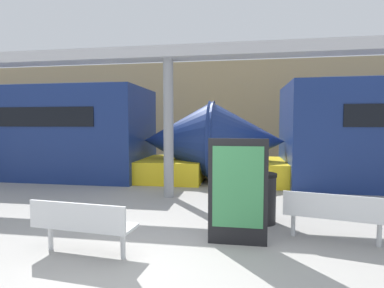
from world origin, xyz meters
The scene contains 8 objects.
ground_plane centered at (0.00, 0.00, 0.00)m, with size 60.00×60.00×0.00m, color #9E9B96.
station_wall centered at (0.00, 11.74, 2.50)m, with size 56.00×0.20×5.00m, color tan.
bench_near centered at (-0.93, 0.40, 0.48)m, with size 1.51×0.57×0.80m.
bench_far centered at (2.74, 1.48, 0.48)m, with size 1.61×0.76×0.80m.
trash_bin centered at (1.68, 2.29, 0.48)m, with size 0.52×0.52×0.95m.
poster_board centered at (1.23, 1.16, 0.83)m, with size 0.91×0.07×1.65m.
support_column_near centered at (-0.55, 3.97, 1.74)m, with size 0.25×0.25×3.49m, color gray.
canopy_beam centered at (-0.55, 3.97, 3.63)m, with size 28.00×0.60×0.28m, color #B7B7BC.
Camera 1 is at (1.26, -3.42, 1.87)m, focal length 28.00 mm.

